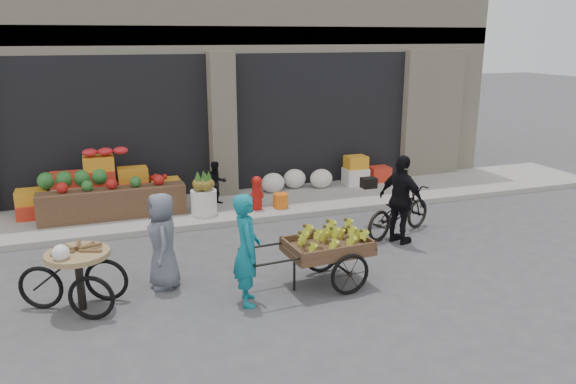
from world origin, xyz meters
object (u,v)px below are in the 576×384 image
object	(u,v)px
vendor_woman	(247,250)
tricycle_cart	(78,271)
fire_hydrant	(257,191)
vendor_grey	(163,241)
cyclist	(401,200)
pineapple_bin	(204,202)
bicycle	(399,211)
orange_bucket	(281,201)
seated_person	(216,183)
banana_cart	(325,245)

from	to	relation	value
vendor_woman	tricycle_cart	xyz separation A→B (m)	(-2.18, 0.57, -0.22)
fire_hydrant	tricycle_cart	bearing A→B (deg)	-137.02
vendor_grey	tricycle_cart	bearing A→B (deg)	-70.62
cyclist	pineapple_bin	bearing A→B (deg)	29.12
vendor_woman	cyclist	distance (m)	3.49
vendor_grey	cyclist	xyz separation A→B (m)	(4.22, 0.42, 0.08)
tricycle_cart	fire_hydrant	bearing A→B (deg)	64.78
tricycle_cart	bicycle	world-z (taller)	tricycle_cart
pineapple_bin	vendor_grey	xyz separation A→B (m)	(-1.18, -2.89, 0.35)
fire_hydrant	orange_bucket	bearing A→B (deg)	-5.71
seated_person	orange_bucket	bearing A→B (deg)	-40.26
cyclist	bicycle	bearing A→B (deg)	-48.35
seated_person	vendor_woman	xyz separation A→B (m)	(-0.57, -4.43, 0.20)
banana_cart	cyclist	bearing A→B (deg)	26.76
pineapple_bin	banana_cart	size ratio (longest dim) A/B	0.24
fire_hydrant	cyclist	size ratio (longest dim) A/B	0.44
fire_hydrant	banana_cart	distance (m)	3.61
banana_cart	vendor_grey	world-z (taller)	vendor_grey
vendor_woman	tricycle_cart	world-z (taller)	vendor_woman
pineapple_bin	bicycle	world-z (taller)	bicycle
banana_cart	tricycle_cart	bearing A→B (deg)	169.39
orange_bucket	tricycle_cart	xyz separation A→B (m)	(-3.95, -3.16, 0.30)
seated_person	vendor_woman	size ratio (longest dim) A/B	0.59
banana_cart	seated_person	bearing A→B (deg)	94.81
cyclist	vendor_woman	bearing A→B (deg)	91.17
orange_bucket	vendor_grey	world-z (taller)	vendor_grey
orange_bucket	seated_person	xyz separation A→B (m)	(-1.20, 0.70, 0.31)
banana_cart	bicycle	xyz separation A→B (m)	(2.18, 1.58, -0.18)
bicycle	cyclist	xyz separation A→B (m)	(-0.20, -0.40, 0.35)
banana_cart	pineapple_bin	bearing A→B (deg)	102.17
tricycle_cart	vendor_grey	xyz separation A→B (m)	(1.17, 0.37, 0.15)
banana_cart	vendor_grey	bearing A→B (deg)	157.19
seated_person	cyclist	world-z (taller)	cyclist
fire_hydrant	cyclist	bearing A→B (deg)	-51.28
pineapple_bin	orange_bucket	size ratio (longest dim) A/B	1.62
seated_person	bicycle	size ratio (longest dim) A/B	0.54
banana_cart	vendor_woman	distance (m)	1.26
pineapple_bin	fire_hydrant	world-z (taller)	fire_hydrant
vendor_woman	pineapple_bin	bearing A→B (deg)	5.73
vendor_woman	orange_bucket	bearing A→B (deg)	-17.10
orange_bucket	banana_cart	distance (m)	3.61
banana_cart	vendor_grey	distance (m)	2.37
tricycle_cart	bicycle	distance (m)	5.72
fire_hydrant	bicycle	distance (m)	2.95
vendor_woman	vendor_grey	xyz separation A→B (m)	(-1.01, 0.94, -0.07)
vendor_grey	pineapple_bin	bearing A→B (deg)	159.61
orange_bucket	vendor_woman	xyz separation A→B (m)	(-1.77, -3.73, 0.52)
pineapple_bin	seated_person	size ratio (longest dim) A/B	0.56
vendor_grey	bicycle	bearing A→B (deg)	102.29
bicycle	pineapple_bin	bearing A→B (deg)	35.63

